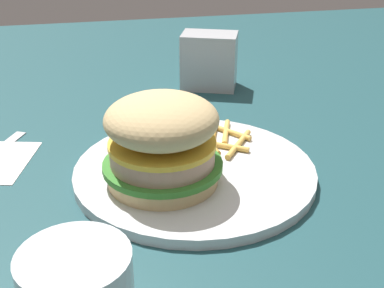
# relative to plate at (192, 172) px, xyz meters

# --- Properties ---
(ground_plane) EXTENTS (1.60, 1.60, 0.00)m
(ground_plane) POSITION_rel_plate_xyz_m (0.00, 0.03, -0.01)
(ground_plane) COLOR #1E474C
(plate) EXTENTS (0.28, 0.28, 0.01)m
(plate) POSITION_rel_plate_xyz_m (0.00, 0.00, 0.00)
(plate) COLOR silver
(plate) RESTS_ON ground_plane
(sandwich) EXTENTS (0.13, 0.13, 0.10)m
(sandwich) POSITION_rel_plate_xyz_m (-0.04, -0.02, 0.06)
(sandwich) COLOR tan
(sandwich) RESTS_ON plate
(fries_pile) EXTENTS (0.08, 0.11, 0.01)m
(fries_pile) POSITION_rel_plate_xyz_m (0.05, 0.06, 0.01)
(fries_pile) COLOR #E5B251
(fries_pile) RESTS_ON plate
(napkin_dispenser) EXTENTS (0.11, 0.09, 0.09)m
(napkin_dispenser) POSITION_rel_plate_xyz_m (0.09, 0.29, 0.04)
(napkin_dispenser) COLOR #B7BABF
(napkin_dispenser) RESTS_ON ground_plane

